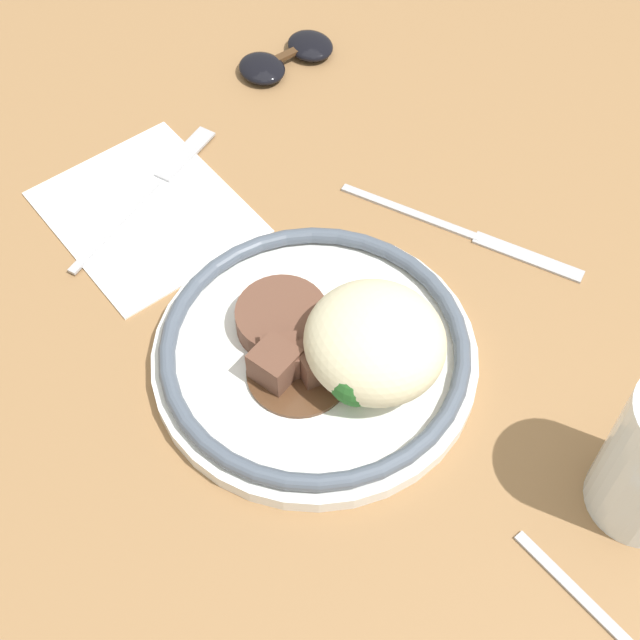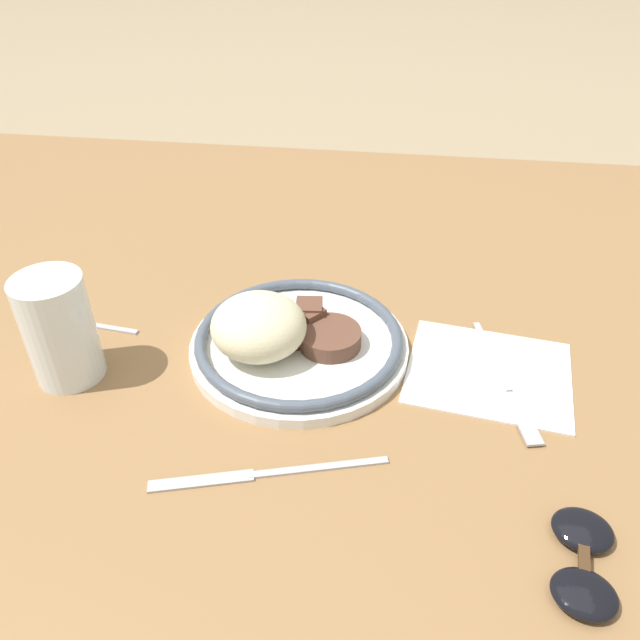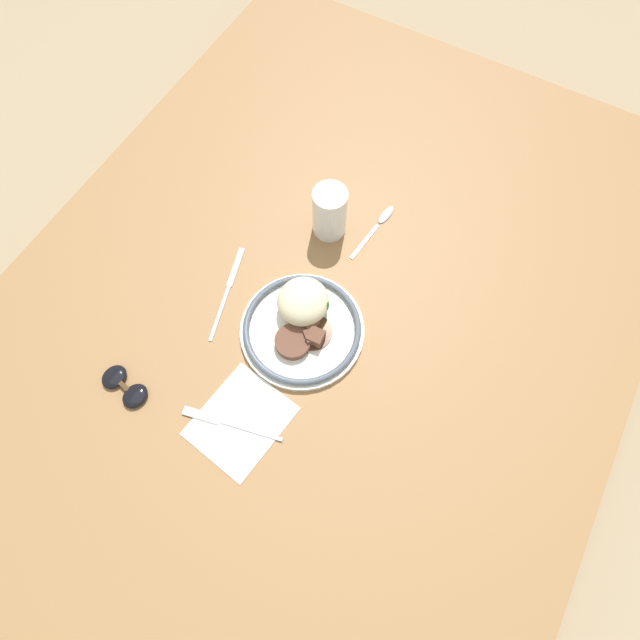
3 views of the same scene
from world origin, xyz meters
name	(u,v)px [view 2 (image 2 of 3)]	position (x,y,z in m)	size (l,w,h in m)	color
ground_plane	(260,380)	(0.00, 0.00, 0.00)	(8.00, 8.00, 0.00)	#998466
dining_table	(258,364)	(0.00, 0.00, 0.02)	(1.58, 1.15, 0.05)	olive
napkin	(489,372)	(-0.24, 0.01, 0.05)	(0.18, 0.16, 0.00)	white
plate	(287,335)	(-0.03, 0.00, 0.07)	(0.23, 0.23, 0.07)	white
juice_glass	(60,333)	(0.18, 0.07, 0.10)	(0.07, 0.07, 0.11)	yellow
fork	(509,390)	(-0.26, 0.04, 0.05)	(0.05, 0.18, 0.00)	#ADADB2
knife	(261,474)	(-0.04, 0.17, 0.05)	(0.20, 0.07, 0.00)	#ADADB2
spoon	(51,318)	(0.24, -0.02, 0.05)	(0.15, 0.03, 0.01)	#ADADB2
sunglasses	(583,560)	(-0.29, 0.22, 0.05)	(0.06, 0.10, 0.01)	black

